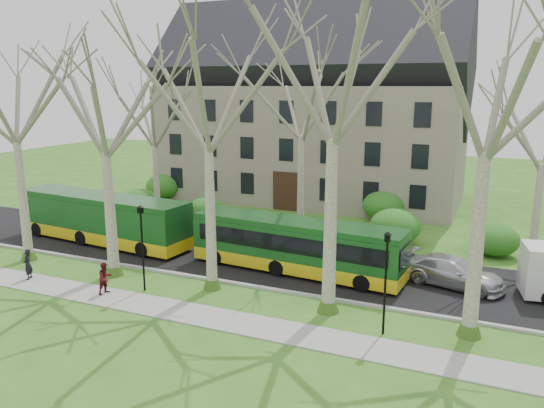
{
  "coord_description": "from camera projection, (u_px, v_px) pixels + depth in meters",
  "views": [
    {
      "loc": [
        9.82,
        -21.43,
        10.1
      ],
      "look_at": [
        -0.75,
        3.0,
        4.1
      ],
      "focal_mm": 35.0,
      "sensor_mm": 36.0,
      "label": 1
    }
  ],
  "objects": [
    {
      "name": "tree_row_far",
      "position": [
        313.0,
        150.0,
        34.26
      ],
      "size": [
        33.0,
        7.0,
        12.0
      ],
      "color": "gray",
      "rests_on": "ground"
    },
    {
      "name": "lamp_row",
      "position": [
        252.0,
        257.0,
        23.75
      ],
      "size": [
        36.22,
        0.22,
        4.3
      ],
      "color": "black",
      "rests_on": "ground"
    },
    {
      "name": "hedges",
      "position": [
        282.0,
        210.0,
        39.33
      ],
      "size": [
        30.6,
        8.6,
        2.0
      ],
      "color": "#31651C",
      "rests_on": "ground"
    },
    {
      "name": "ground",
      "position": [
        261.0,
        302.0,
        25.21
      ],
      "size": [
        120.0,
        120.0,
        0.0
      ],
      "primitive_type": "plane",
      "color": "#37651D",
      "rests_on": "ground"
    },
    {
      "name": "pedestrian_b",
      "position": [
        105.0,
        278.0,
        25.93
      ],
      "size": [
        0.73,
        0.87,
        1.59
      ],
      "primitive_type": "imported",
      "rotation": [
        0.0,
        0.0,
        1.39
      ],
      "color": "#4E1118",
      "rests_on": "sidewalk"
    },
    {
      "name": "bus_lead",
      "position": [
        102.0,
        218.0,
        34.37
      ],
      "size": [
        13.02,
        3.89,
        3.2
      ],
      "primitive_type": null,
      "rotation": [
        0.0,
        0.0,
        -0.1
      ],
      "color": "#15491B",
      "rests_on": "road"
    },
    {
      "name": "building",
      "position": [
        311.0,
        108.0,
        47.25
      ],
      "size": [
        26.5,
        12.2,
        16.0
      ],
      "color": "gray",
      "rests_on": "ground"
    },
    {
      "name": "curb",
      "position": [
        274.0,
        290.0,
        26.54
      ],
      "size": [
        80.0,
        0.25,
        0.14
      ],
      "primitive_type": "cube",
      "color": "#A5A39E",
      "rests_on": "ground"
    },
    {
      "name": "tree_row_verge",
      "position": [
        264.0,
        155.0,
        23.94
      ],
      "size": [
        49.0,
        7.0,
        14.0
      ],
      "color": "gray",
      "rests_on": "ground"
    },
    {
      "name": "pedestrian_a",
      "position": [
        28.0,
        264.0,
        27.89
      ],
      "size": [
        0.6,
        0.7,
        1.63
      ],
      "primitive_type": "imported",
      "rotation": [
        0.0,
        0.0,
        -1.16
      ],
      "color": "black",
      "rests_on": "sidewalk"
    },
    {
      "name": "road",
      "position": [
        302.0,
        266.0,
        30.13
      ],
      "size": [
        80.0,
        8.0,
        0.06
      ],
      "primitive_type": "cube",
      "color": "black",
      "rests_on": "ground"
    },
    {
      "name": "sidewalk",
      "position": [
        238.0,
        323.0,
        22.97
      ],
      "size": [
        70.0,
        2.0,
        0.06
      ],
      "primitive_type": "cube",
      "color": "gray",
      "rests_on": "ground"
    },
    {
      "name": "bus_follow",
      "position": [
        296.0,
        245.0,
        28.9
      ],
      "size": [
        12.08,
        3.45,
        2.98
      ],
      "primitive_type": null,
      "rotation": [
        0.0,
        0.0,
        -0.08
      ],
      "color": "#15491B",
      "rests_on": "road"
    },
    {
      "name": "sedan",
      "position": [
        453.0,
        272.0,
        26.97
      ],
      "size": [
        5.43,
        3.28,
        1.47
      ],
      "primitive_type": "imported",
      "rotation": [
        0.0,
        0.0,
        1.32
      ],
      "color": "#B9B9BE",
      "rests_on": "road"
    }
  ]
}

